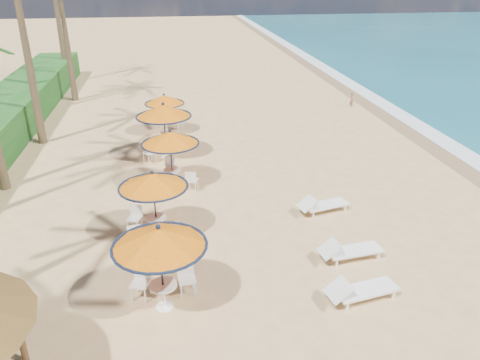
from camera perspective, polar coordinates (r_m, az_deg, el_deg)
The scene contains 12 objects.
ground at distance 14.25m, azimuth 12.54°, elevation -11.71°, with size 160.00×160.00×0.00m, color tan.
foam_strip at distance 26.25m, azimuth 24.06°, elevation 3.97°, with size 1.20×140.00×0.04m, color white.
wetsand_band at distance 25.78m, azimuth 22.37°, elevation 3.91°, with size 1.40×140.00×0.02m, color olive.
station_0 at distance 12.02m, azimuth -9.77°, elevation -7.73°, with size 2.44×2.44×2.54m.
station_1 at distance 15.37m, azimuth -10.69°, elevation -1.10°, with size 2.28×2.28×2.38m.
station_2 at distance 18.96m, azimuth -8.48°, elevation 4.24°, with size 2.35×2.42×2.45m.
station_3 at distance 22.00m, azimuth -9.36°, elevation 7.53°, with size 2.57×2.57×2.68m.
station_4 at distance 25.56m, azimuth -9.12°, elevation 9.29°, with size 2.12×2.20×2.21m.
lounger_near at distance 13.36m, azimuth 14.37°, elevation -12.84°, with size 2.14×1.02×0.74m.
lounger_mid at distance 14.94m, azimuth 13.08°, elevation -8.32°, with size 2.08×0.88×0.72m.
lounger_far at distance 17.47m, azimuth 9.91°, elevation -2.96°, with size 2.04×1.08×0.70m.
person at distance 31.45m, azimuth 13.47°, elevation 9.55°, with size 0.36×0.24×0.99m, color brown.
Camera 1 is at (-4.72, -10.58, 8.29)m, focal length 35.00 mm.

